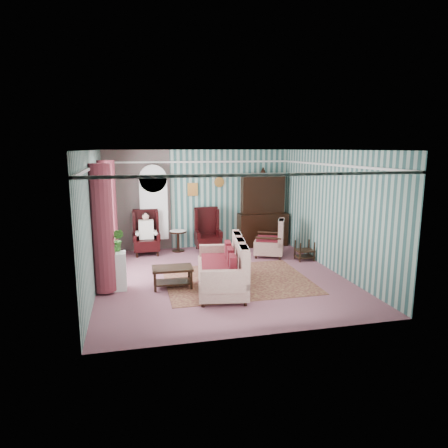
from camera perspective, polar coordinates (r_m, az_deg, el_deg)
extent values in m
plane|color=#8E5262|center=(9.33, -0.37, -7.60)|extent=(6.00, 6.00, 0.00)
cube|color=#345E5C|center=(11.89, -3.55, 3.55)|extent=(5.50, 0.02, 2.90)
cube|color=#345E5C|center=(6.14, 5.77, -3.31)|extent=(5.50, 0.02, 2.90)
cube|color=#345E5C|center=(8.80, -18.13, 0.49)|extent=(0.02, 6.00, 2.90)
cube|color=#345E5C|center=(9.94, 15.29, 1.77)|extent=(0.02, 6.00, 2.90)
cube|color=silver|center=(8.85, -0.39, 10.52)|extent=(5.50, 6.00, 0.02)
cube|color=#814250|center=(11.72, -12.27, 3.22)|extent=(1.90, 0.01, 2.90)
cube|color=white|center=(8.86, -0.39, 8.25)|extent=(5.50, 6.00, 0.05)
cube|color=white|center=(9.37, -17.68, 1.74)|extent=(0.04, 1.50, 1.90)
cylinder|color=maroon|center=(8.36, -16.99, -0.66)|extent=(0.44, 0.44, 2.60)
cylinder|color=maroon|center=(10.43, -16.25, 1.57)|extent=(0.44, 0.44, 2.60)
cube|color=#BA7131|center=(11.80, -4.51, 4.95)|extent=(0.30, 0.03, 0.38)
cube|color=white|center=(11.64, -9.98, 1.61)|extent=(0.80, 0.28, 2.24)
cube|color=black|center=(12.12, 5.59, 2.36)|extent=(1.50, 0.56, 2.36)
cube|color=black|center=(11.33, -11.05, -1.22)|extent=(0.76, 0.80, 1.25)
cube|color=black|center=(11.52, -2.32, -0.84)|extent=(0.76, 0.80, 1.25)
cylinder|color=black|center=(11.61, -6.57, -2.45)|extent=(0.50, 0.50, 0.60)
cube|color=black|center=(10.84, 11.43, -3.71)|extent=(0.45, 0.38, 0.54)
cube|color=silver|center=(8.73, -15.59, -6.55)|extent=(0.55, 0.35, 0.80)
cube|color=#531B24|center=(9.12, 1.90, -8.01)|extent=(3.20, 2.60, 0.01)
cube|color=beige|center=(8.44, -0.42, -6.24)|extent=(1.41, 2.30, 0.94)
cube|color=beige|center=(11.03, 6.47, -1.88)|extent=(1.04, 1.09, 1.07)
cube|color=black|center=(8.68, -7.36, -7.56)|extent=(0.87, 0.57, 0.45)
imported|color=#224F18|center=(8.47, -15.79, -2.83)|extent=(0.44, 0.41, 0.42)
imported|color=#255119|center=(8.69, -14.98, -2.24)|extent=(0.33, 0.30, 0.48)
imported|color=#1C5B1C|center=(8.65, -16.40, -2.61)|extent=(0.30, 0.30, 0.41)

